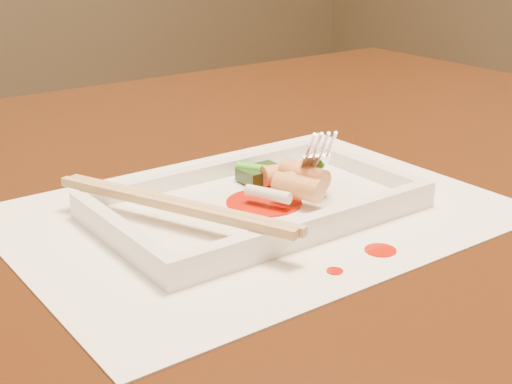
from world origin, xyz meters
TOP-DOWN VIEW (x-y plane):
  - table at (0.00, 0.00)m, footprint 1.40×0.90m
  - placemat at (0.02, -0.09)m, footprint 0.40×0.30m
  - sauce_splatter_a at (0.05, -0.21)m, footprint 0.02×0.02m
  - sauce_splatter_b at (-0.00, -0.21)m, footprint 0.01×0.01m
  - plate_base at (0.02, -0.09)m, footprint 0.26×0.16m
  - plate_rim_far at (0.02, -0.02)m, footprint 0.26×0.01m
  - plate_rim_near at (0.02, -0.17)m, footprint 0.26×0.01m
  - plate_rim_left at (-0.11, -0.09)m, footprint 0.01×0.14m
  - plate_rim_right at (0.14, -0.09)m, footprint 0.01×0.14m
  - veg_piece at (0.05, -0.05)m, footprint 0.04×0.03m
  - scallion_white at (0.02, -0.11)m, footprint 0.03×0.04m
  - scallion_green at (0.06, -0.07)m, footprint 0.05×0.08m
  - chopstick_a at (-0.07, -0.09)m, footprint 0.09×0.20m
  - chopstick_b at (-0.06, -0.09)m, footprint 0.09×0.20m
  - fork at (0.09, -0.08)m, footprint 0.09×0.10m
  - sauce_blob_0 at (0.02, -0.10)m, footprint 0.06×0.06m
  - rice_cake_0 at (0.08, -0.08)m, footprint 0.02×0.04m
  - rice_cake_1 at (0.06, -0.09)m, footprint 0.05×0.04m
  - rice_cake_2 at (0.04, -0.12)m, footprint 0.03×0.04m
  - rice_cake_3 at (0.06, -0.09)m, footprint 0.05×0.02m
  - rice_cake_4 at (0.06, -0.07)m, footprint 0.04×0.03m
  - rice_cake_5 at (0.06, -0.10)m, footprint 0.03×0.05m

SIDE VIEW (x-z plane):
  - table at x=0.00m, z-range 0.27..1.02m
  - placemat at x=0.02m, z-range 0.75..0.75m
  - sauce_splatter_a at x=0.05m, z-range 0.75..0.75m
  - sauce_splatter_b at x=0.00m, z-range 0.75..0.75m
  - plate_base at x=0.02m, z-range 0.75..0.76m
  - sauce_blob_0 at x=0.02m, z-range 0.76..0.76m
  - plate_rim_far at x=0.02m, z-range 0.76..0.77m
  - plate_rim_near at x=0.02m, z-range 0.76..0.77m
  - plate_rim_left at x=-0.11m, z-range 0.76..0.77m
  - plate_rim_right at x=0.14m, z-range 0.76..0.77m
  - veg_piece at x=0.05m, z-range 0.76..0.77m
  - rice_cake_0 at x=0.08m, z-range 0.76..0.78m
  - rice_cake_1 at x=0.06m, z-range 0.76..0.78m
  - rice_cake_3 at x=0.06m, z-range 0.76..0.78m
  - rice_cake_4 at x=0.06m, z-range 0.76..0.78m
  - scallion_white at x=0.02m, z-range 0.77..0.78m
  - scallion_green at x=0.06m, z-range 0.77..0.78m
  - rice_cake_2 at x=0.04m, z-range 0.77..0.79m
  - rice_cake_5 at x=0.06m, z-range 0.77..0.79m
  - chopstick_a at x=-0.07m, z-range 0.77..0.78m
  - chopstick_b at x=-0.06m, z-range 0.77..0.78m
  - fork at x=0.09m, z-range 0.76..0.90m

